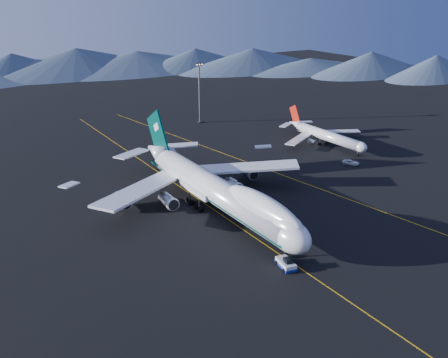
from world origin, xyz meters
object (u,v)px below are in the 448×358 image
second_jet (325,135)px  pushback_tug (286,264)px  service_van (351,162)px  floodlight_mast (199,93)px  boeing_747 (216,190)px

second_jet → pushback_tug: bearing=-118.9°
service_van → floodlight_mast: floodlight_mast is taller
boeing_747 → service_van: bearing=8.0°
pushback_tug → boeing_747: bearing=97.5°
boeing_747 → floodlight_mast: bearing=63.0°
second_jet → service_van: 22.00m
service_van → floodlight_mast: (-13.83, 70.53, 11.39)m
pushback_tug → floodlight_mast: size_ratio=0.22×
second_jet → floodlight_mast: 55.38m
pushback_tug → service_van: pushback_tug is taller
service_van → floodlight_mast: 72.77m
service_van → second_jet: bearing=42.7°
service_van → boeing_747: bearing=161.9°
boeing_747 → service_van: size_ratio=13.91×
boeing_747 → floodlight_mast: (39.84, 78.03, 6.30)m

